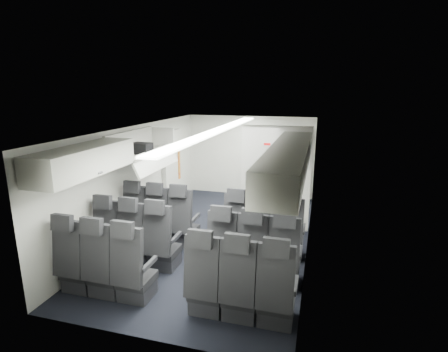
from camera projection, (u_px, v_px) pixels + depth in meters
The scene contains 14 objects.
cabin_shell at pixel (218, 182), 6.62m from camera, with size 3.41×6.01×2.16m.
seat_row_front at pixel (210, 228), 6.29m from camera, with size 3.33×0.56×1.24m.
seat_row_mid at pixel (192, 250), 5.45m from camera, with size 3.33×0.56×1.24m.
seat_row_rear at pixel (168, 279), 4.61m from camera, with size 3.33×0.56×1.24m.
overhead_bin_left_rear at pixel (83, 161), 4.94m from camera, with size 0.53×1.80×0.40m.
overhead_bin_left_front_open at pixel (142, 149), 6.61m from camera, with size 0.64×1.70×0.72m.
overhead_bin_right_rear at pixel (282, 173), 4.20m from camera, with size 0.53×1.80×0.40m.
overhead_bin_right_front at pixel (294, 149), 5.84m from camera, with size 0.53×1.70×0.40m.
bulkhead_partition at pixel (275, 178), 7.12m from camera, with size 1.40×0.15×2.13m.
galley_unit at pixel (284, 165), 8.95m from camera, with size 0.85×0.52×1.90m.
boarding_door at pixel (172, 168), 8.54m from camera, with size 0.12×1.27×1.86m.
flight_attendant at pixel (249, 178), 8.36m from camera, with size 0.56×0.37×1.53m, color black.
carry_on_bag at pixel (142, 149), 6.44m from camera, with size 0.36×0.25×0.22m, color black.
papers at pixel (257, 167), 8.19m from camera, with size 0.20×0.02×0.14m, color white.
Camera 1 is at (1.82, -6.13, 2.85)m, focal length 28.00 mm.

